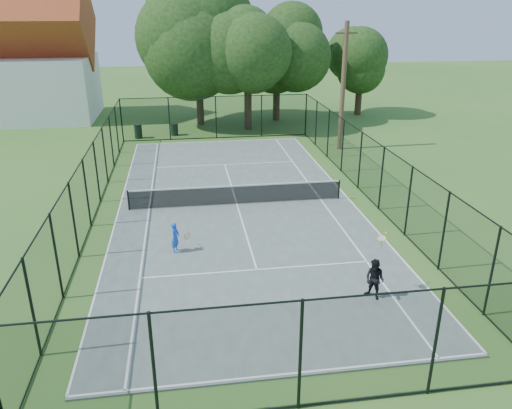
{
  "coord_description": "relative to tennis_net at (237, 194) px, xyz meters",
  "views": [
    {
      "loc": [
        -2.34,
        -21.92,
        8.86
      ],
      "look_at": [
        0.48,
        -3.0,
        1.2
      ],
      "focal_mm": 35.0,
      "sensor_mm": 36.0,
      "label": 1
    }
  ],
  "objects": [
    {
      "name": "trash_bin_right",
      "position": [
        -2.97,
        14.35,
        -0.13
      ],
      "size": [
        0.58,
        0.58,
        0.88
      ],
      "color": "black",
      "rests_on": "ground"
    },
    {
      "name": "tree_far_right",
      "position": [
        12.76,
        19.53,
        3.4
      ],
      "size": [
        4.86,
        4.86,
        6.43
      ],
      "color": "#332114",
      "rests_on": "ground"
    },
    {
      "name": "tennis_court",
      "position": [
        0.0,
        0.0,
        -0.55
      ],
      "size": [
        11.0,
        24.0,
        0.06
      ],
      "primitive_type": "cube",
      "color": "#4F5D58",
      "rests_on": "ground"
    },
    {
      "name": "utility_pole",
      "position": [
        7.84,
        9.0,
        3.48
      ],
      "size": [
        1.4,
        0.3,
        8.0
      ],
      "color": "#4C3823",
      "rests_on": "ground"
    },
    {
      "name": "ground",
      "position": [
        0.0,
        0.0,
        -0.58
      ],
      "size": [
        120.0,
        120.0,
        0.0
      ],
      "primitive_type": "plane",
      "color": "#326522"
    },
    {
      "name": "trash_bin_left",
      "position": [
        -5.51,
        13.86,
        -0.07
      ],
      "size": [
        0.58,
        0.58,
        1.0
      ],
      "color": "black",
      "rests_on": "ground"
    },
    {
      "name": "player_blue",
      "position": [
        -2.85,
        -4.52,
        0.08
      ],
      "size": [
        0.8,
        0.52,
        1.2
      ],
      "color": "blue",
      "rests_on": "tennis_court"
    },
    {
      "name": "player_black",
      "position": [
        3.45,
        -8.77,
        0.17
      ],
      "size": [
        0.95,
        1.09,
        2.02
      ],
      "color": "black",
      "rests_on": "tennis_court"
    },
    {
      "name": "tree_near_left",
      "position": [
        -0.91,
        17.78,
        5.94
      ],
      "size": [
        8.12,
        8.12,
        10.58
      ],
      "color": "#332114",
      "rests_on": "ground"
    },
    {
      "name": "tree_near_right",
      "position": [
        5.36,
        18.45,
        4.75
      ],
      "size": [
        6.08,
        6.08,
        8.39
      ],
      "color": "#332114",
      "rests_on": "ground"
    },
    {
      "name": "tennis_net",
      "position": [
        0.0,
        0.0,
        0.0
      ],
      "size": [
        10.08,
        0.08,
        0.95
      ],
      "color": "black",
      "rests_on": "tennis_court"
    },
    {
      "name": "fence",
      "position": [
        0.0,
        0.0,
        0.92
      ],
      "size": [
        13.1,
        26.1,
        3.0
      ],
      "color": "black",
      "rests_on": "ground"
    },
    {
      "name": "tree_near_mid",
      "position": [
        2.62,
        15.55,
        4.49
      ],
      "size": [
        6.29,
        6.29,
        8.23
      ],
      "color": "#332114",
      "rests_on": "ground"
    }
  ]
}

